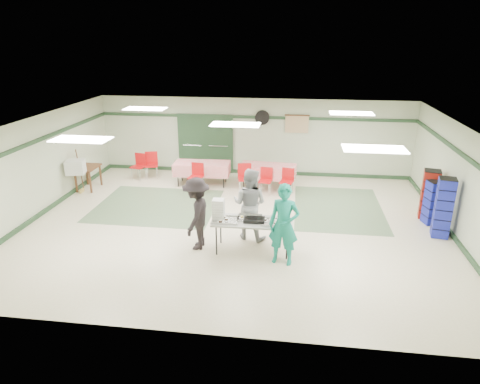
# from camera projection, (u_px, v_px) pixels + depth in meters

# --- Properties ---
(floor) EXTENTS (11.00, 11.00, 0.00)m
(floor) POSITION_uv_depth(u_px,v_px,m) (236.00, 224.00, 11.41)
(floor) COLOR beige
(floor) RESTS_ON ground
(ceiling) EXTENTS (11.00, 11.00, 0.00)m
(ceiling) POSITION_uv_depth(u_px,v_px,m) (235.00, 124.00, 10.48)
(ceiling) COLOR silver
(ceiling) RESTS_ON wall_back
(wall_back) EXTENTS (11.00, 0.00, 11.00)m
(wall_back) POSITION_uv_depth(u_px,v_px,m) (254.00, 137.00, 15.13)
(wall_back) COLOR #B1BCA0
(wall_back) RESTS_ON floor
(wall_front) EXTENTS (11.00, 0.00, 11.00)m
(wall_front) POSITION_uv_depth(u_px,v_px,m) (195.00, 264.00, 6.76)
(wall_front) COLOR #B1BCA0
(wall_front) RESTS_ON floor
(wall_left) EXTENTS (0.00, 9.00, 9.00)m
(wall_left) POSITION_uv_depth(u_px,v_px,m) (36.00, 168.00, 11.63)
(wall_left) COLOR #B1BCA0
(wall_left) RESTS_ON floor
(wall_right) EXTENTS (0.00, 9.00, 9.00)m
(wall_right) POSITION_uv_depth(u_px,v_px,m) (462.00, 185.00, 10.26)
(wall_right) COLOR #B1BCA0
(wall_right) RESTS_ON floor
(trim_back) EXTENTS (11.00, 0.06, 0.10)m
(trim_back) POSITION_uv_depth(u_px,v_px,m) (254.00, 117.00, 14.86)
(trim_back) COLOR #213C24
(trim_back) RESTS_ON wall_back
(baseboard_back) EXTENTS (11.00, 0.06, 0.12)m
(baseboard_back) POSITION_uv_depth(u_px,v_px,m) (253.00, 172.00, 15.55)
(baseboard_back) COLOR #213C24
(baseboard_back) RESTS_ON floor
(trim_left) EXTENTS (0.06, 9.00, 0.10)m
(trim_left) POSITION_uv_depth(u_px,v_px,m) (32.00, 143.00, 11.38)
(trim_left) COLOR #213C24
(trim_left) RESTS_ON wall_back
(baseboard_left) EXTENTS (0.06, 9.00, 0.12)m
(baseboard_left) POSITION_uv_depth(u_px,v_px,m) (44.00, 211.00, 12.07)
(baseboard_left) COLOR #213C24
(baseboard_left) RESTS_ON floor
(trim_right) EXTENTS (0.06, 9.00, 0.10)m
(trim_right) POSITION_uv_depth(u_px,v_px,m) (466.00, 157.00, 10.02)
(trim_right) COLOR #213C24
(trim_right) RESTS_ON wall_back
(baseboard_right) EXTENTS (0.06, 9.00, 0.12)m
(baseboard_right) POSITION_uv_depth(u_px,v_px,m) (451.00, 234.00, 10.71)
(baseboard_right) COLOR #213C24
(baseboard_right) RESTS_ON floor
(green_patch_a) EXTENTS (3.50, 3.00, 0.01)m
(green_patch_a) POSITION_uv_depth(u_px,v_px,m) (157.00, 205.00, 12.65)
(green_patch_a) COLOR #5D7858
(green_patch_a) RESTS_ON floor
(green_patch_b) EXTENTS (2.50, 3.50, 0.01)m
(green_patch_b) POSITION_uv_depth(u_px,v_px,m) (338.00, 208.00, 12.46)
(green_patch_b) COLOR #5D7858
(green_patch_b) RESTS_ON floor
(double_door_left) EXTENTS (0.90, 0.06, 2.10)m
(double_door_left) POSITION_uv_depth(u_px,v_px,m) (193.00, 143.00, 15.45)
(double_door_left) COLOR #939693
(double_door_left) RESTS_ON floor
(double_door_right) EXTENTS (0.90, 0.06, 2.10)m
(double_door_right) POSITION_uv_depth(u_px,v_px,m) (219.00, 144.00, 15.33)
(double_door_right) COLOR #939693
(double_door_right) RESTS_ON floor
(door_frame) EXTENTS (2.00, 0.03, 2.15)m
(door_frame) POSITION_uv_depth(u_px,v_px,m) (206.00, 144.00, 15.37)
(door_frame) COLOR #213C24
(door_frame) RESTS_ON floor
(wall_fan) EXTENTS (0.50, 0.10, 0.50)m
(wall_fan) POSITION_uv_depth(u_px,v_px,m) (262.00, 118.00, 14.79)
(wall_fan) COLOR black
(wall_fan) RESTS_ON wall_back
(scroll_banner) EXTENTS (0.80, 0.02, 0.60)m
(scroll_banner) POSITION_uv_depth(u_px,v_px,m) (297.00, 124.00, 14.71)
(scroll_banner) COLOR tan
(scroll_banner) RESTS_ON wall_back
(serving_table) EXTENTS (1.85, 0.76, 0.76)m
(serving_table) POSITION_uv_depth(u_px,v_px,m) (253.00, 223.00, 9.76)
(serving_table) COLOR #B3B3AE
(serving_table) RESTS_ON floor
(sheet_tray_right) EXTENTS (0.58, 0.44, 0.02)m
(sheet_tray_right) POSITION_uv_depth(u_px,v_px,m) (274.00, 223.00, 9.63)
(sheet_tray_right) COLOR silver
(sheet_tray_right) RESTS_ON serving_table
(sheet_tray_mid) EXTENTS (0.56, 0.43, 0.02)m
(sheet_tray_mid) POSITION_uv_depth(u_px,v_px,m) (249.00, 218.00, 9.86)
(sheet_tray_mid) COLOR silver
(sheet_tray_mid) RESTS_ON serving_table
(sheet_tray_left) EXTENTS (0.62, 0.47, 0.02)m
(sheet_tray_left) POSITION_uv_depth(u_px,v_px,m) (225.00, 220.00, 9.75)
(sheet_tray_left) COLOR silver
(sheet_tray_left) RESTS_ON serving_table
(baking_pan) EXTENTS (0.48, 0.30, 0.08)m
(baking_pan) POSITION_uv_depth(u_px,v_px,m) (254.00, 220.00, 9.70)
(baking_pan) COLOR black
(baking_pan) RESTS_ON serving_table
(foam_box_stack) EXTENTS (0.27, 0.24, 0.48)m
(foam_box_stack) POSITION_uv_depth(u_px,v_px,m) (218.00, 209.00, 9.77)
(foam_box_stack) COLOR white
(foam_box_stack) RESTS_ON serving_table
(volunteer_teal) EXTENTS (0.73, 0.55, 1.82)m
(volunteer_teal) POSITION_uv_depth(u_px,v_px,m) (284.00, 225.00, 9.19)
(volunteer_teal) COLOR #138372
(volunteer_teal) RESTS_ON floor
(volunteer_grey) EXTENTS (1.02, 0.89, 1.79)m
(volunteer_grey) POSITION_uv_depth(u_px,v_px,m) (250.00, 204.00, 10.36)
(volunteer_grey) COLOR gray
(volunteer_grey) RESTS_ON floor
(volunteer_dark) EXTENTS (0.68, 1.14, 1.73)m
(volunteer_dark) POSITION_uv_depth(u_px,v_px,m) (197.00, 214.00, 9.88)
(volunteer_dark) COLOR black
(volunteer_dark) RESTS_ON floor
(dining_table_a) EXTENTS (1.85, 0.94, 0.77)m
(dining_table_a) POSITION_uv_depth(u_px,v_px,m) (268.00, 171.00, 13.97)
(dining_table_a) COLOR red
(dining_table_a) RESTS_ON floor
(dining_table_b) EXTENTS (1.86, 0.89, 0.77)m
(dining_table_b) POSITION_uv_depth(u_px,v_px,m) (202.00, 168.00, 14.25)
(dining_table_b) COLOR red
(dining_table_b) RESTS_ON floor
(chair_a) EXTENTS (0.43, 0.43, 0.83)m
(chair_a) POSITION_uv_depth(u_px,v_px,m) (266.00, 178.00, 13.47)
(chair_a) COLOR #B50F0E
(chair_a) RESTS_ON floor
(chair_b) EXTENTS (0.51, 0.51, 0.93)m
(chair_b) POSITION_uv_depth(u_px,v_px,m) (245.00, 175.00, 13.54)
(chair_b) COLOR #B50F0E
(chair_b) RESTS_ON floor
(chair_c) EXTENTS (0.47, 0.47, 0.84)m
(chair_c) POSITION_uv_depth(u_px,v_px,m) (287.00, 179.00, 13.38)
(chair_c) COLOR #B50F0E
(chair_c) RESTS_ON floor
(chair_d) EXTENTS (0.48, 0.48, 0.89)m
(chair_d) POSITION_uv_depth(u_px,v_px,m) (197.00, 174.00, 13.74)
(chair_d) COLOR #B50F0E
(chair_d) RESTS_ON floor
(chair_loose_a) EXTENTS (0.52, 0.52, 0.92)m
(chair_loose_a) POSITION_uv_depth(u_px,v_px,m) (152.00, 162.00, 14.94)
(chair_loose_a) COLOR #B50F0E
(chair_loose_a) RESTS_ON floor
(chair_loose_b) EXTENTS (0.51, 0.51, 0.90)m
(chair_loose_b) POSITION_uv_depth(u_px,v_px,m) (139.00, 164.00, 14.80)
(chair_loose_b) COLOR #B50F0E
(chair_loose_b) RESTS_ON floor
(crate_stack_blue_a) EXTENTS (0.46, 0.46, 1.53)m
(crate_stack_blue_a) POSITION_uv_depth(u_px,v_px,m) (443.00, 208.00, 10.46)
(crate_stack_blue_a) COLOR #1A239F
(crate_stack_blue_a) RESTS_ON floor
(crate_stack_red) EXTENTS (0.50, 0.50, 1.36)m
(crate_stack_red) POSITION_uv_depth(u_px,v_px,m) (429.00, 194.00, 11.58)
(crate_stack_red) COLOR maroon
(crate_stack_red) RESTS_ON floor
(crate_stack_blue_b) EXTENTS (0.45, 0.45, 1.19)m
(crate_stack_blue_b) POSITION_uv_depth(u_px,v_px,m) (433.00, 203.00, 11.26)
(crate_stack_blue_b) COLOR #1A239F
(crate_stack_blue_b) RESTS_ON floor
(printer_table) EXTENTS (0.61, 0.94, 0.74)m
(printer_table) POSITION_uv_depth(u_px,v_px,m) (87.00, 170.00, 13.81)
(printer_table) COLOR brown
(printer_table) RESTS_ON floor
(office_printer) EXTENTS (0.63, 0.58, 0.42)m
(office_printer) POSITION_uv_depth(u_px,v_px,m) (75.00, 167.00, 13.04)
(office_printer) COLOR silver
(office_printer) RESTS_ON printer_table
(broom) EXTENTS (0.05, 0.23, 1.40)m
(broom) POSITION_uv_depth(u_px,v_px,m) (80.00, 170.00, 13.49)
(broom) COLOR brown
(broom) RESTS_ON floor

